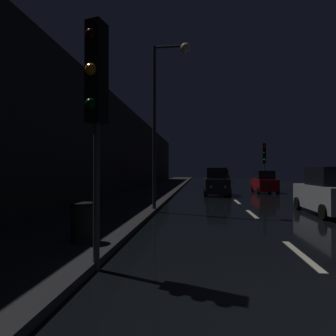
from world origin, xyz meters
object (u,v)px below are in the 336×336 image
(streetlamp_overhead, at_px, (164,101))
(car_parked_right_far, at_px, (264,183))
(traffic_light_far_right, at_px, (264,156))
(car_parked_right_near, at_px, (330,193))
(trash_bin_curbside, at_px, (82,222))
(traffic_light_near_left, at_px, (96,91))
(car_approaching_headlights, at_px, (216,183))
(car_distant_taillights, at_px, (223,177))

(streetlamp_overhead, height_order, car_parked_right_far, streetlamp_overhead)
(traffic_light_far_right, relative_size, car_parked_right_near, 1.13)
(traffic_light_far_right, height_order, trash_bin_curbside, traffic_light_far_right)
(car_parked_right_near, relative_size, car_parked_right_far, 1.08)
(traffic_light_near_left, relative_size, streetlamp_overhead, 0.62)
(trash_bin_curbside, xyz_separation_m, car_parked_right_near, (8.27, 5.87, 0.30))
(traffic_light_near_left, xyz_separation_m, car_approaching_headlights, (3.20, 16.07, -2.41))
(car_parked_right_near, bearing_deg, traffic_light_near_left, 134.47)
(traffic_light_far_right, xyz_separation_m, car_distant_taillights, (-2.83, 13.53, -2.33))
(trash_bin_curbside, bearing_deg, car_parked_right_near, 35.40)
(traffic_light_near_left, height_order, streetlamp_overhead, streetlamp_overhead)
(car_parked_right_far, bearing_deg, traffic_light_near_left, 158.62)
(car_approaching_headlights, xyz_separation_m, car_distant_taillights, (2.15, 19.87, -0.03))
(car_distant_taillights, height_order, car_parked_right_far, car_distant_taillights)
(car_parked_right_near, height_order, car_distant_taillights, car_parked_right_near)
(traffic_light_far_right, relative_size, trash_bin_curbside, 4.85)
(streetlamp_overhead, xyz_separation_m, car_parked_right_near, (7.03, 0.10, -4.04))
(car_approaching_headlights, height_order, car_parked_right_far, car_approaching_headlights)
(traffic_light_near_left, bearing_deg, car_parked_right_far, 171.78)
(trash_bin_curbside, relative_size, car_parked_right_near, 0.23)
(traffic_light_far_right, bearing_deg, trash_bin_curbside, -24.41)
(traffic_light_far_right, bearing_deg, car_parked_right_near, -4.12)
(streetlamp_overhead, bearing_deg, traffic_light_far_right, 62.85)
(car_parked_right_near, height_order, car_parked_right_far, car_parked_right_near)
(car_distant_taillights, bearing_deg, traffic_light_near_left, 171.53)
(car_parked_right_near, bearing_deg, car_parked_right_far, 0.00)
(traffic_light_far_right, relative_size, car_approaching_headlights, 1.10)
(traffic_light_far_right, height_order, car_distant_taillights, traffic_light_far_right)
(trash_bin_curbside, distance_m, car_parked_right_near, 10.14)
(traffic_light_near_left, relative_size, car_approaching_headlights, 1.13)
(traffic_light_far_right, distance_m, car_parked_right_near, 15.37)
(streetlamp_overhead, relative_size, car_distant_taillights, 1.90)
(car_approaching_headlights, bearing_deg, car_parked_right_near, 25.35)
(traffic_light_near_left, height_order, traffic_light_far_right, traffic_light_near_left)
(traffic_light_far_right, relative_size, streetlamp_overhead, 0.60)
(trash_bin_curbside, relative_size, car_parked_right_far, 0.25)
(traffic_light_near_left, relative_size, car_parked_right_near, 1.17)
(traffic_light_far_right, xyz_separation_m, car_parked_right_far, (-0.80, -3.55, -2.40))
(traffic_light_far_right, distance_m, car_distant_taillights, 14.02)
(car_approaching_headlights, bearing_deg, streetlamp_overhead, -17.70)
(streetlamp_overhead, distance_m, car_approaching_headlights, 10.20)
(traffic_light_near_left, distance_m, car_distant_taillights, 36.43)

